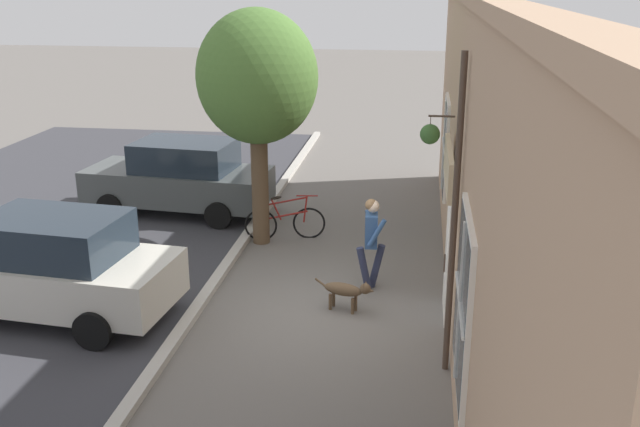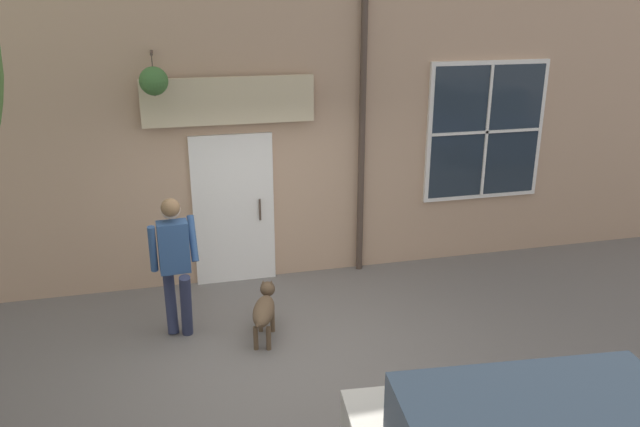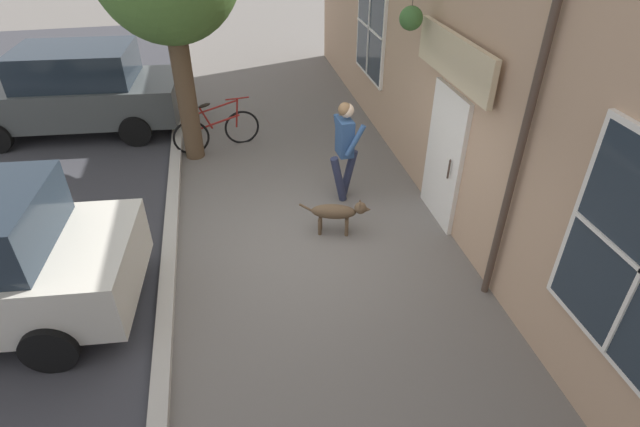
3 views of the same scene
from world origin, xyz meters
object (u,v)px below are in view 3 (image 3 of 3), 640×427
Objects in this scene: leaning_bicycle at (217,130)px; pedestrian_walking at (345,143)px; dog_on_leash at (338,212)px; parked_car_nearest_curb at (74,91)px.

pedestrian_walking is at bearing 130.91° from leaning_bicycle.
pedestrian_walking reaches higher than dog_on_leash.
pedestrian_walking is 3.13m from leaning_bicycle.
dog_on_leash is 3.68m from leaning_bicycle.
parked_car_nearest_curb is (2.79, -1.43, 0.50)m from leaning_bicycle.
leaning_bicycle is 0.38× the size of parked_car_nearest_curb.
pedestrian_walking is 6.09m from parked_car_nearest_curb.
leaning_bicycle is 3.18m from parked_car_nearest_curb.
leaning_bicycle is at bearing 152.87° from parked_car_nearest_curb.
leaning_bicycle is at bearing -49.09° from pedestrian_walking.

